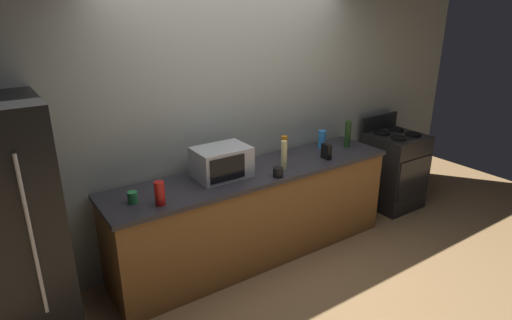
# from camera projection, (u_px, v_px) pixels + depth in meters

# --- Properties ---
(ground_plane) EXTENTS (8.00, 8.00, 0.00)m
(ground_plane) POSITION_uv_depth(u_px,v_px,m) (280.00, 274.00, 3.94)
(ground_plane) COLOR #A87F51
(back_wall) EXTENTS (6.40, 0.10, 2.70)m
(back_wall) POSITION_uv_depth(u_px,v_px,m) (232.00, 114.00, 4.09)
(back_wall) COLOR #9EA399
(back_wall) RESTS_ON ground_plane
(counter_run) EXTENTS (2.84, 0.64, 0.90)m
(counter_run) POSITION_uv_depth(u_px,v_px,m) (256.00, 214.00, 4.09)
(counter_run) COLOR brown
(counter_run) RESTS_ON ground_plane
(refrigerator) EXTENTS (0.72, 0.73, 1.80)m
(refrigerator) POSITION_uv_depth(u_px,v_px,m) (3.00, 234.00, 2.85)
(refrigerator) COLOR black
(refrigerator) RESTS_ON ground_plane
(stove_range) EXTENTS (0.60, 0.61, 1.08)m
(stove_range) POSITION_uv_depth(u_px,v_px,m) (393.00, 169.00, 5.14)
(stove_range) COLOR black
(stove_range) RESTS_ON ground_plane
(microwave) EXTENTS (0.48, 0.35, 0.27)m
(microwave) POSITION_uv_depth(u_px,v_px,m) (222.00, 162.00, 3.75)
(microwave) COLOR #B7BABF
(microwave) RESTS_ON counter_run
(cordless_phone) EXTENTS (0.06, 0.11, 0.15)m
(cordless_phone) POSITION_uv_depth(u_px,v_px,m) (326.00, 151.00, 4.20)
(cordless_phone) COLOR black
(cordless_phone) RESTS_ON counter_run
(bottle_wine) EXTENTS (0.06, 0.06, 0.28)m
(bottle_wine) POSITION_uv_depth(u_px,v_px,m) (348.00, 134.00, 4.53)
(bottle_wine) COLOR #1E3F19
(bottle_wine) RESTS_ON counter_run
(bottle_hot_sauce) EXTENTS (0.08, 0.08, 0.19)m
(bottle_hot_sauce) POSITION_uv_depth(u_px,v_px,m) (160.00, 193.00, 3.23)
(bottle_hot_sauce) COLOR red
(bottle_hot_sauce) RESTS_ON counter_run
(bottle_vinegar) EXTENTS (0.06, 0.06, 0.27)m
(bottle_vinegar) POSITION_uv_depth(u_px,v_px,m) (284.00, 155.00, 3.93)
(bottle_vinegar) COLOR beige
(bottle_vinegar) RESTS_ON counter_run
(bottle_spray_cleaner) EXTENTS (0.08, 0.08, 0.19)m
(bottle_spray_cleaner) POSITION_uv_depth(u_px,v_px,m) (322.00, 139.00, 4.51)
(bottle_spray_cleaner) COLOR #338CE5
(bottle_spray_cleaner) RESTS_ON counter_run
(bottle_dish_soap) EXTENTS (0.06, 0.06, 0.21)m
(bottle_dish_soap) POSITION_uv_depth(u_px,v_px,m) (284.00, 146.00, 4.27)
(bottle_dish_soap) COLOR orange
(bottle_dish_soap) RESTS_ON counter_run
(mug_black) EXTENTS (0.09, 0.09, 0.09)m
(mug_black) POSITION_uv_depth(u_px,v_px,m) (278.00, 172.00, 3.77)
(mug_black) COLOR black
(mug_black) RESTS_ON counter_run
(mug_green) EXTENTS (0.08, 0.08, 0.09)m
(mug_green) POSITION_uv_depth(u_px,v_px,m) (133.00, 197.00, 3.28)
(mug_green) COLOR #2D8C47
(mug_green) RESTS_ON counter_run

